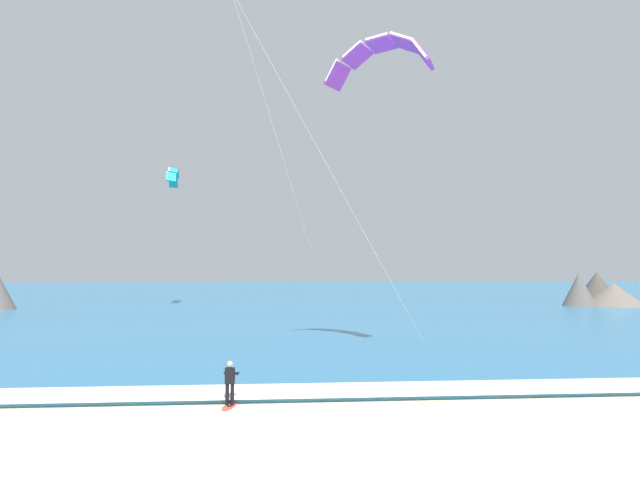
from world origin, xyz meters
TOP-DOWN VIEW (x-y plane):
  - sea at (0.00, 72.49)m, footprint 200.00×120.00m
  - surf_foam at (0.00, 13.49)m, footprint 200.00×2.46m
  - surfboard at (-3.74, 12.13)m, footprint 0.73×1.46m
  - kitesurfer at (-3.74, 12.15)m, footprint 0.59×0.59m
  - kite_primary at (3.54, 20.50)m, footprint 10.03×10.41m
  - kite_distant at (-13.91, 53.90)m, footprint 1.77×5.49m
  - headland_right at (37.07, 54.98)m, footprint 10.51×9.01m

SIDE VIEW (x-z plane):
  - surfboard at x=-3.74m, z-range -0.02..0.07m
  - sea at x=0.00m, z-range 0.00..0.20m
  - surf_foam at x=0.00m, z-range 0.20..0.24m
  - kitesurfer at x=-3.74m, z-range 0.10..1.79m
  - headland_right at x=37.07m, z-range -0.30..3.84m
  - kite_distant at x=-13.91m, z-range 14.26..16.22m
  - kite_primary at x=3.54m, z-range 8.47..25.08m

